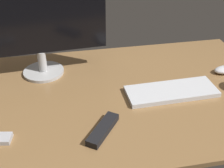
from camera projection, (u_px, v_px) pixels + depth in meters
desk at (113, 96)px, 122.87cm from camera, size 140.00×84.00×2.00cm
monitor at (36, 17)px, 121.96cm from camera, size 58.64×18.32×47.87cm
keyboard at (171, 91)px, 122.20cm from camera, size 37.67×14.78×1.92cm
tv_remote at (103, 129)px, 102.22cm from camera, size 13.71×16.48×2.43cm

